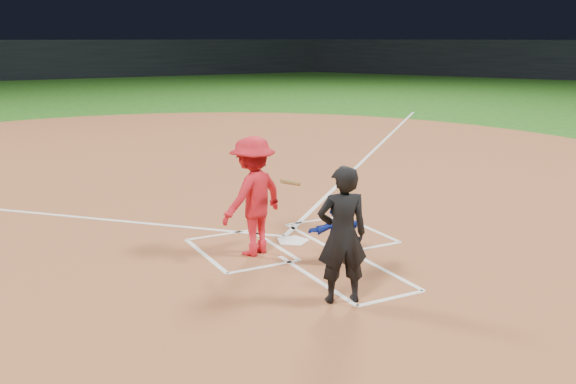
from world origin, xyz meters
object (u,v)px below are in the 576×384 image
umpire (342,235)px  batter_at_plate (253,196)px  catcher (338,231)px  home_plate (293,241)px

umpire → batter_at_plate: size_ratio=0.96×
batter_at_plate → catcher: bearing=-47.0°
home_plate → batter_at_plate: (-0.85, -0.26, 0.95)m
home_plate → catcher: (0.10, -1.28, 0.50)m
catcher → umpire: size_ratio=0.56×
umpire → batter_at_plate: 2.30m
umpire → batter_at_plate: batter_at_plate is taller
home_plate → batter_at_plate: 1.30m
catcher → umpire: umpire is taller
catcher → home_plate: bearing=-87.2°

